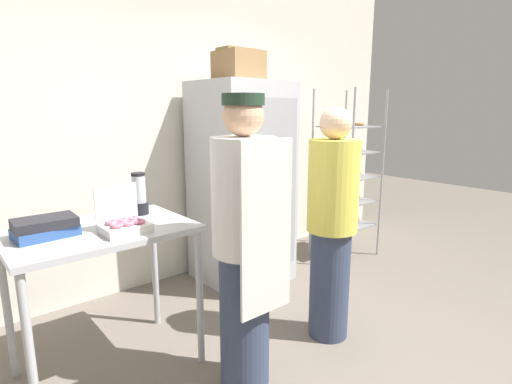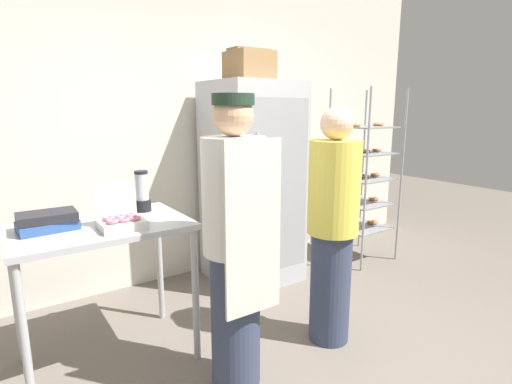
% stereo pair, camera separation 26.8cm
% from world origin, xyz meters
% --- Properties ---
extents(back_wall, '(6.40, 0.12, 3.03)m').
position_xyz_m(back_wall, '(0.00, 2.20, 1.52)').
color(back_wall, silver).
rests_on(back_wall, ground_plane).
extents(refrigerator, '(0.75, 0.76, 1.84)m').
position_xyz_m(refrigerator, '(0.60, 1.69, 0.92)').
color(refrigerator, '#ADAFB5').
rests_on(refrigerator, ground_plane).
extents(baking_rack, '(0.57, 0.54, 1.80)m').
position_xyz_m(baking_rack, '(1.85, 1.44, 0.88)').
color(baking_rack, '#93969B').
rests_on(baking_rack, ground_plane).
extents(prep_counter, '(1.03, 0.70, 0.91)m').
position_xyz_m(prep_counter, '(-0.90, 1.13, 0.80)').
color(prep_counter, '#ADAFB5').
rests_on(prep_counter, ground_plane).
extents(donut_box, '(0.25, 0.22, 0.26)m').
position_xyz_m(donut_box, '(-0.82, 0.97, 0.96)').
color(donut_box, silver).
rests_on(donut_box, prep_counter).
extents(blender_pitcher, '(0.11, 0.11, 0.28)m').
position_xyz_m(blender_pitcher, '(-0.58, 1.29, 1.04)').
color(blender_pitcher, black).
rests_on(blender_pitcher, prep_counter).
extents(binder_stack, '(0.32, 0.23, 0.11)m').
position_xyz_m(binder_stack, '(-1.18, 1.16, 0.97)').
color(binder_stack, '#2D5193').
rests_on(binder_stack, prep_counter).
extents(cardboard_storage_box, '(0.34, 0.35, 0.26)m').
position_xyz_m(cardboard_storage_box, '(0.52, 1.62, 1.96)').
color(cardboard_storage_box, '#937047').
rests_on(cardboard_storage_box, refrigerator).
extents(person_baker, '(0.36, 0.37, 1.68)m').
position_xyz_m(person_baker, '(-0.33, 0.48, 0.87)').
color(person_baker, '#333D56').
rests_on(person_baker, ground_plane).
extents(person_customer, '(0.34, 0.34, 1.62)m').
position_xyz_m(person_customer, '(0.44, 0.50, 0.82)').
color(person_customer, '#333D56').
rests_on(person_customer, ground_plane).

